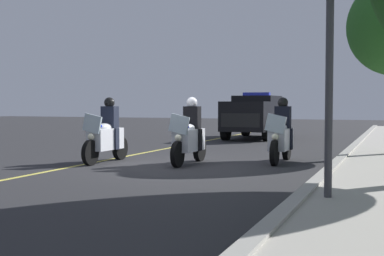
{
  "coord_description": "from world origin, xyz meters",
  "views": [
    {
      "loc": [
        11.89,
        5.13,
        1.55
      ],
      "look_at": [
        -1.07,
        0.0,
        0.9
      ],
      "focal_mm": 48.92,
      "sensor_mm": 36.0,
      "label": 1
    }
  ],
  "objects_px": {
    "police_motorcycle_lead_right": "(189,137)",
    "police_suv": "(256,114)",
    "police_motorcycle_lead_left": "(106,136)",
    "police_motorcycle_trailing": "(281,136)",
    "traffic_light": "(330,7)"
  },
  "relations": [
    {
      "from": "police_motorcycle_lead_right",
      "to": "police_motorcycle_trailing",
      "type": "xyz_separation_m",
      "value": [
        -1.21,
        2.12,
        0.0
      ]
    },
    {
      "from": "police_motorcycle_lead_right",
      "to": "police_suv",
      "type": "xyz_separation_m",
      "value": [
        -10.35,
        -0.95,
        0.37
      ]
    },
    {
      "from": "police_motorcycle_lead_right",
      "to": "police_motorcycle_trailing",
      "type": "height_order",
      "value": "same"
    },
    {
      "from": "police_motorcycle_lead_right",
      "to": "police_suv",
      "type": "relative_size",
      "value": 0.44
    },
    {
      "from": "traffic_light",
      "to": "police_suv",
      "type": "bearing_deg",
      "value": -161.23
    },
    {
      "from": "police_motorcycle_trailing",
      "to": "police_motorcycle_lead_right",
      "type": "bearing_deg",
      "value": -60.23
    },
    {
      "from": "police_motorcycle_trailing",
      "to": "police_suv",
      "type": "distance_m",
      "value": 9.64
    },
    {
      "from": "police_motorcycle_lead_right",
      "to": "police_suv",
      "type": "height_order",
      "value": "police_suv"
    },
    {
      "from": "police_suv",
      "to": "police_motorcycle_lead_left",
      "type": "bearing_deg",
      "value": -6.53
    },
    {
      "from": "police_motorcycle_lead_left",
      "to": "police_motorcycle_trailing",
      "type": "bearing_deg",
      "value": 111.06
    },
    {
      "from": "police_motorcycle_lead_right",
      "to": "police_motorcycle_trailing",
      "type": "bearing_deg",
      "value": 119.77
    },
    {
      "from": "police_motorcycle_lead_left",
      "to": "police_suv",
      "type": "distance_m",
      "value": 10.87
    },
    {
      "from": "police_motorcycle_lead_left",
      "to": "police_motorcycle_trailing",
      "type": "relative_size",
      "value": 1.0
    },
    {
      "from": "traffic_light",
      "to": "police_motorcycle_lead_right",
      "type": "bearing_deg",
      "value": -136.22
    },
    {
      "from": "police_motorcycle_trailing",
      "to": "police_suv",
      "type": "height_order",
      "value": "police_suv"
    }
  ]
}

